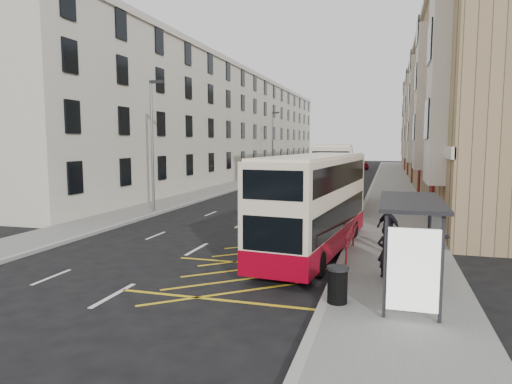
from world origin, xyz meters
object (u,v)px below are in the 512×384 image
(street_lamp_far, at_px, (273,141))
(car_silver, at_px, (316,167))
(litter_bin, at_px, (337,284))
(white_van, at_px, (279,174))
(bus_shelter, at_px, (417,228))
(pedestrian_near, at_px, (387,252))
(double_decker_rear, at_px, (333,176))
(street_lamp_near, at_px, (153,139))
(car_red, at_px, (360,165))
(double_decker_front, at_px, (315,204))
(car_dark, at_px, (317,163))
(pedestrian_mid, at_px, (437,240))
(pedestrian_far, at_px, (389,229))

(street_lamp_far, xyz_separation_m, car_silver, (3.22, 14.29, -3.92))
(litter_bin, xyz_separation_m, white_van, (-10.95, 39.45, 0.12))
(bus_shelter, relative_size, pedestrian_near, 2.55)
(bus_shelter, relative_size, double_decker_rear, 0.39)
(street_lamp_near, bearing_deg, car_red, 79.83)
(street_lamp_near, distance_m, car_silver, 44.58)
(double_decker_front, bearing_deg, car_silver, 104.68)
(street_lamp_near, height_order, car_dark, street_lamp_near)
(street_lamp_near, xyz_separation_m, litter_bin, (12.70, -13.20, -3.97))
(bus_shelter, bearing_deg, street_lamp_near, 139.86)
(street_lamp_far, bearing_deg, double_decker_front, -73.36)
(pedestrian_mid, bearing_deg, bus_shelter, -128.69)
(pedestrian_far, bearing_deg, pedestrian_near, 130.53)
(bus_shelter, height_order, double_decker_front, double_decker_front)
(street_lamp_near, bearing_deg, car_dark, 88.31)
(bus_shelter, bearing_deg, street_lamp_far, 109.12)
(litter_bin, relative_size, white_van, 0.18)
(street_lamp_near, xyz_separation_m, pedestrian_far, (13.99, -7.04, -3.54))
(litter_bin, xyz_separation_m, pedestrian_near, (1.25, 2.79, 0.32))
(pedestrian_near, relative_size, pedestrian_mid, 0.91)
(double_decker_front, distance_m, pedestrian_mid, 4.70)
(bus_shelter, xyz_separation_m, street_lamp_near, (-14.69, 12.39, 2.50))
(double_decker_front, distance_m, litter_bin, 6.22)
(pedestrian_mid, distance_m, car_red, 60.73)
(pedestrian_near, height_order, white_van, pedestrian_near)
(pedestrian_far, bearing_deg, car_silver, -36.93)
(double_decker_rear, relative_size, pedestrian_near, 6.53)
(car_red, bearing_deg, car_silver, 31.25)
(street_lamp_near, relative_size, car_red, 1.72)
(bus_shelter, height_order, double_decker_rear, double_decker_rear)
(litter_bin, distance_m, pedestrian_near, 3.07)
(double_decker_rear, xyz_separation_m, car_red, (-0.98, 45.95, -1.50))
(pedestrian_near, relative_size, white_van, 0.30)
(litter_bin, distance_m, car_red, 65.23)
(car_silver, xyz_separation_m, car_red, (6.10, 7.65, -0.04))
(white_van, distance_m, car_red, 26.79)
(litter_bin, bearing_deg, bus_shelter, 22.08)
(pedestrian_near, bearing_deg, pedestrian_mid, -137.09)
(car_red, bearing_deg, double_decker_rear, 71.01)
(bus_shelter, xyz_separation_m, double_decker_rear, (-4.40, 18.38, 0.03))
(bus_shelter, xyz_separation_m, street_lamp_far, (-14.69, 42.39, 2.50))
(pedestrian_mid, relative_size, car_silver, 0.43)
(pedestrian_mid, bearing_deg, car_red, 70.51)
(street_lamp_far, xyz_separation_m, pedestrian_mid, (15.62, -38.46, -3.57))
(double_decker_rear, xyz_separation_m, car_dark, (-8.66, 49.55, -1.45))
(car_dark, bearing_deg, pedestrian_far, -95.86)
(pedestrian_far, bearing_deg, litter_bin, 119.41)
(car_red, bearing_deg, pedestrian_far, 74.33)
(street_lamp_far, relative_size, litter_bin, 8.09)
(pedestrian_near, xyz_separation_m, car_red, (-4.63, 62.36, -0.31))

